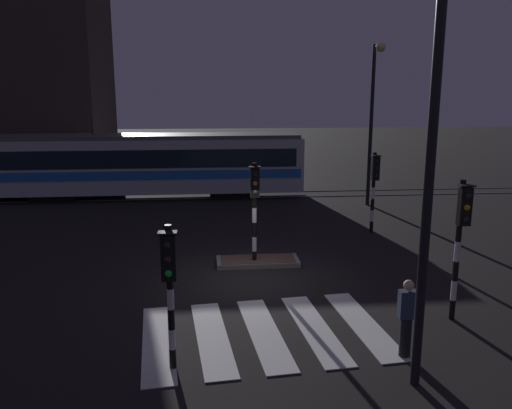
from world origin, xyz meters
name	(u,v)px	position (x,y,z in m)	size (l,w,h in m)	color
ground_plane	(252,280)	(0.00, 0.00, 0.00)	(120.00, 120.00, 0.00)	black
rail_near	(232,198)	(0.00, 11.89, 0.01)	(80.00, 0.12, 0.03)	#59595E
rail_far	(231,193)	(0.00, 13.33, 0.01)	(80.00, 0.12, 0.03)	#59595E
crosswalk_zebra	(264,332)	(0.00, -3.44, 0.01)	(5.89, 4.29, 0.02)	silver
traffic_island	(258,261)	(0.33, 1.46, 0.09)	(2.65, 1.04, 0.18)	slate
traffic_light_kerb_mid_left	(169,278)	(-2.01, -4.93, 1.98)	(0.36, 0.42, 3.01)	black
traffic_light_corner_near_right	(461,230)	(4.68, -3.20, 2.30)	(0.36, 0.42, 3.48)	black
traffic_light_median_centre	(255,199)	(0.21, 1.26, 2.18)	(0.36, 0.42, 3.31)	black
traffic_light_corner_far_right	(374,181)	(5.14, 4.73, 2.09)	(0.36, 0.42, 3.16)	black
street_lamp_near_kerb	(439,125)	(2.65, -6.07, 4.96)	(0.44, 1.21, 7.92)	black
street_lamp_trackside_right	(373,106)	(6.50, 9.50, 4.75)	(0.44, 1.21, 7.55)	black
tram	(143,164)	(-4.51, 12.61, 1.75)	(16.48, 2.58, 4.15)	#B2BCC1
pedestrian_waiting_at_kerb	(407,318)	(2.83, -4.80, 0.88)	(0.36, 0.24, 1.71)	black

